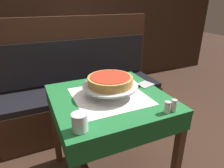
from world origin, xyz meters
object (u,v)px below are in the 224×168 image
object	(u,v)px
dining_table_rear	(77,56)
deep_dish_pizza	(110,80)
dining_table_front	(110,108)
pizza_pan_stand	(110,86)
water_glass_near	(80,122)
condiment_caddy	(70,45)
booth_bench	(83,97)
pepper_shaker	(174,105)
salt_shaker	(167,107)
pizza_server	(140,86)

from	to	relation	value
dining_table_rear	deep_dish_pizza	size ratio (longest dim) A/B	2.39
dining_table_front	pizza_pan_stand	world-z (taller)	pizza_pan_stand
dining_table_rear	water_glass_near	bearing A→B (deg)	-104.41
dining_table_front	deep_dish_pizza	world-z (taller)	deep_dish_pizza
water_glass_near	condiment_caddy	distance (m)	1.90
dining_table_rear	condiment_caddy	bearing A→B (deg)	144.53
booth_bench	pepper_shaker	size ratio (longest dim) A/B	24.01
booth_bench	deep_dish_pizza	distance (m)	0.97
dining_table_front	dining_table_rear	bearing A→B (deg)	83.57
water_glass_near	salt_shaker	bearing A→B (deg)	-4.57
booth_bench	dining_table_front	bearing A→B (deg)	-92.32
pizza_pan_stand	pepper_shaker	bearing A→B (deg)	-53.68
deep_dish_pizza	salt_shaker	size ratio (longest dim) A/B	4.40
dining_table_rear	deep_dish_pizza	world-z (taller)	deep_dish_pizza
dining_table_front	dining_table_rear	distance (m)	1.52
dining_table_front	booth_bench	size ratio (longest dim) A/B	0.44
pizza_server	condiment_caddy	distance (m)	1.52
deep_dish_pizza	pizza_pan_stand	bearing A→B (deg)	90.00
pizza_server	condiment_caddy	xyz separation A→B (m)	(-0.18, 1.51, 0.04)
dining_table_rear	booth_bench	distance (m)	0.74
pizza_server	salt_shaker	world-z (taller)	salt_shaker
water_glass_near	pepper_shaker	size ratio (longest dim) A/B	1.32
water_glass_near	condiment_caddy	size ratio (longest dim) A/B	0.63
pizza_pan_stand	salt_shaker	bearing A→B (deg)	-59.01
pizza_pan_stand	salt_shaker	xyz separation A→B (m)	(0.21, -0.35, -0.03)
salt_shaker	pizza_server	bearing A→B (deg)	81.97
pizza_pan_stand	condiment_caddy	world-z (taller)	condiment_caddy
pizza_pan_stand	salt_shaker	size ratio (longest dim) A/B	5.46
pizza_pan_stand	pizza_server	size ratio (longest dim) A/B	1.39
booth_bench	deep_dish_pizza	xyz separation A→B (m)	(-0.02, -0.83, 0.51)
pizza_pan_stand	pepper_shaker	xyz separation A→B (m)	(0.26, -0.35, -0.03)
salt_shaker	condiment_caddy	bearing A→B (deg)	93.87
deep_dish_pizza	pizza_server	world-z (taller)	deep_dish_pizza
water_glass_near	salt_shaker	xyz separation A→B (m)	(0.52, -0.04, -0.01)
booth_bench	condiment_caddy	distance (m)	0.85
water_glass_near	condiment_caddy	world-z (taller)	condiment_caddy
dining_table_front	water_glass_near	distance (m)	0.44
dining_table_rear	salt_shaker	xyz separation A→B (m)	(0.05, -1.85, 0.14)
dining_table_rear	pepper_shaker	xyz separation A→B (m)	(0.10, -1.85, 0.15)
deep_dish_pizza	water_glass_near	distance (m)	0.44
pizza_pan_stand	deep_dish_pizza	distance (m)	0.04
water_glass_near	salt_shaker	world-z (taller)	water_glass_near
deep_dish_pizza	salt_shaker	xyz separation A→B (m)	(0.21, -0.35, -0.07)
dining_table_rear	dining_table_front	bearing A→B (deg)	-96.43
booth_bench	pepper_shaker	xyz separation A→B (m)	(0.24, -1.18, 0.44)
water_glass_near	pepper_shaker	bearing A→B (deg)	-4.19
booth_bench	water_glass_near	xyz separation A→B (m)	(-0.33, -1.14, 0.45)
water_glass_near	dining_table_front	bearing A→B (deg)	45.25
pizza_server	pepper_shaker	distance (m)	0.39
booth_bench	condiment_caddy	size ratio (longest dim) A/B	11.46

